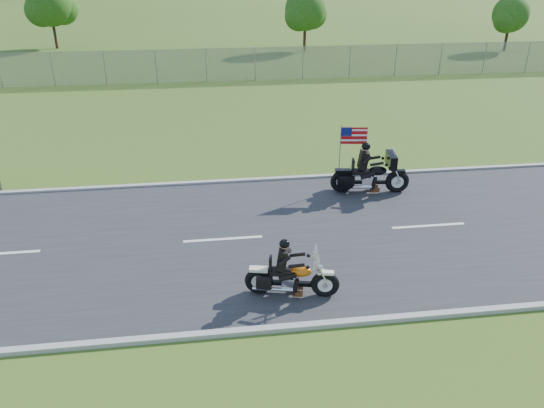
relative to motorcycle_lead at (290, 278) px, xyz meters
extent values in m
plane|color=#2D4916|center=(0.56, 2.81, -0.48)|extent=(420.00, 420.00, 0.00)
cube|color=#28282B|center=(0.56, 2.81, -0.46)|extent=(120.00, 8.00, 0.04)
cube|color=#9E9B93|center=(0.56, 6.86, -0.43)|extent=(120.00, 0.18, 0.12)
cube|color=#9E9B93|center=(0.56, -1.24, -0.43)|extent=(120.00, 0.18, 0.12)
cube|color=gray|center=(-4.44, 22.81, 0.52)|extent=(60.00, 0.03, 2.00)
cylinder|color=#382316|center=(6.56, 32.81, 0.78)|extent=(0.22, 0.22, 2.52)
sphere|color=#1A4813|center=(6.56, 32.81, 2.67)|extent=(3.20, 3.20, 3.20)
sphere|color=#1A4813|center=(7.20, 33.29, 2.31)|extent=(2.40, 2.40, 2.40)
sphere|color=#1A4813|center=(6.00, 32.41, 2.22)|extent=(2.24, 2.24, 2.24)
cylinder|color=#382316|center=(-13.44, 36.81, 0.92)|extent=(0.22, 0.22, 2.80)
sphere|color=#1A4813|center=(-13.44, 36.81, 3.02)|extent=(3.60, 3.60, 3.60)
sphere|color=#1A4813|center=(-12.72, 37.35, 2.62)|extent=(2.70, 2.70, 2.70)
sphere|color=#1A4813|center=(-14.07, 36.36, 2.52)|extent=(2.52, 2.52, 2.52)
cylinder|color=#382316|center=(22.56, 30.81, 0.64)|extent=(0.22, 0.22, 2.24)
sphere|color=#1A4813|center=(22.56, 30.81, 2.32)|extent=(2.80, 2.80, 2.80)
sphere|color=#1A4813|center=(23.12, 31.23, 2.00)|extent=(2.10, 2.10, 2.10)
sphere|color=#1A4813|center=(22.07, 30.46, 1.92)|extent=(1.96, 1.96, 1.96)
torus|color=black|center=(0.79, -0.17, -0.13)|extent=(0.69, 0.30, 0.67)
torus|color=black|center=(-0.72, 0.16, -0.13)|extent=(0.69, 0.30, 0.67)
ellipsoid|color=#D4610F|center=(0.23, -0.05, 0.20)|extent=(0.56, 0.39, 0.25)
cube|color=black|center=(-0.23, 0.05, 0.16)|extent=(0.55, 0.37, 0.11)
cube|color=black|center=(-0.19, 0.04, 0.52)|extent=(0.29, 0.40, 0.50)
sphere|color=black|center=(-0.14, 0.03, 0.91)|extent=(0.29, 0.29, 0.24)
cube|color=silver|center=(0.58, -0.13, 0.63)|extent=(0.13, 0.41, 0.36)
torus|color=black|center=(4.47, 5.29, -0.07)|extent=(0.81, 0.30, 0.79)
torus|color=black|center=(2.66, 5.54, -0.07)|extent=(0.81, 0.30, 0.79)
ellipsoid|color=black|center=(3.80, 5.38, 0.31)|extent=(0.64, 0.42, 0.30)
cube|color=black|center=(3.25, 5.46, 0.27)|extent=(0.63, 0.40, 0.13)
cube|color=black|center=(3.30, 5.45, 0.69)|extent=(0.31, 0.46, 0.59)
sphere|color=black|center=(3.35, 5.45, 1.15)|extent=(0.33, 0.33, 0.29)
cube|color=black|center=(4.20, 5.33, 0.69)|extent=(0.35, 0.88, 0.43)
cube|color=#B70C11|center=(3.01, 5.71, 1.44)|extent=(0.85, 0.14, 0.56)
camera|label=1|loc=(-1.78, -10.16, 6.85)|focal=35.00mm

